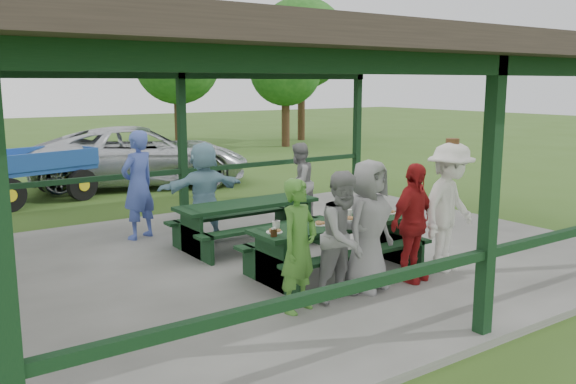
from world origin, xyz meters
TOP-DOWN VIEW (x-y plane):
  - ground at (0.00, 0.00)m, footprint 90.00×90.00m
  - concrete_slab at (0.00, 0.00)m, footprint 10.00×8.00m
  - pavilion_structure at (0.00, 0.00)m, footprint 10.60×8.60m
  - picnic_table_near at (0.01, -1.20)m, footprint 2.56×1.39m
  - picnic_table_far at (-0.24, 0.80)m, footprint 2.44×1.39m
  - table_setting at (-0.22, -1.16)m, footprint 2.40×0.45m
  - contestant_green at (-1.29, -2.11)m, footprint 0.68×0.55m
  - contestant_grey_left at (-0.58, -2.12)m, footprint 0.87×0.71m
  - contestant_grey_mid at (-0.09, -2.02)m, footprint 0.98×0.77m
  - contestant_red at (0.67, -2.09)m, footprint 1.03×0.60m
  - contestant_white_fedora at (1.46, -2.04)m, footprint 1.35×0.97m
  - spectator_lblue at (-0.60, 1.69)m, footprint 1.61×0.57m
  - spectator_blue at (-1.55, 2.33)m, footprint 0.82×0.69m
  - spectator_grey at (1.53, 1.79)m, footprint 0.94×0.85m
  - pickup_truck at (0.83, 8.26)m, footprint 6.46×4.43m
  - farm_trailer at (-2.23, 7.49)m, footprint 3.87×2.26m
  - tree_mid at (5.21, 15.22)m, footprint 3.46×3.46m
  - tree_right at (10.04, 14.55)m, footprint 3.18×3.18m
  - tree_far_right at (12.47, 16.69)m, footprint 4.42×4.42m

SIDE VIEW (x-z plane):
  - ground at x=0.00m, z-range 0.00..0.00m
  - concrete_slab at x=0.00m, z-range 0.00..0.10m
  - picnic_table_far at x=-0.24m, z-range 0.20..0.95m
  - picnic_table_near at x=0.01m, z-range 0.20..0.95m
  - farm_trailer at x=-2.23m, z-range -0.01..1.34m
  - pickup_truck at x=0.83m, z-range 0.00..1.64m
  - table_setting at x=-0.22m, z-range 0.83..0.93m
  - spectator_grey at x=1.53m, z-range 0.10..1.67m
  - contestant_green at x=-1.29m, z-range 0.10..1.72m
  - contestant_red at x=0.67m, z-range 0.10..1.75m
  - contestant_grey_left at x=-0.58m, z-range 0.10..1.75m
  - spectator_lblue at x=-0.60m, z-range 0.10..1.82m
  - contestant_grey_mid at x=-0.09m, z-range 0.10..1.85m
  - contestant_white_fedora at x=1.46m, z-range 0.08..2.02m
  - spectator_blue at x=-1.55m, z-range 0.10..2.01m
  - pavilion_structure at x=0.00m, z-range 1.55..4.79m
  - tree_right at x=10.04m, z-range 0.87..5.84m
  - tree_mid at x=5.21m, z-range 0.95..6.35m
  - tree_far_right at x=12.47m, z-range 1.23..8.14m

